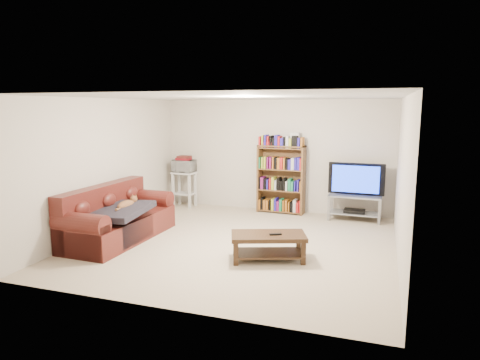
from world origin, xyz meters
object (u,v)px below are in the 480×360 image
at_px(sofa, 116,221).
at_px(tv_stand, 355,203).
at_px(coffee_table, 268,242).
at_px(bookshelf, 281,178).

height_order(sofa, tv_stand, sofa).
bearing_deg(coffee_table, sofa, 156.68).
distance_m(coffee_table, bookshelf, 2.98).
bearing_deg(bookshelf, coffee_table, -77.41).
relative_size(coffee_table, bookshelf, 0.83).
xyz_separation_m(sofa, bookshelf, (2.26, 2.74, 0.42)).
bearing_deg(sofa, bookshelf, 52.12).
relative_size(sofa, tv_stand, 2.11).
distance_m(sofa, tv_stand, 4.59).
height_order(tv_stand, bookshelf, bookshelf).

